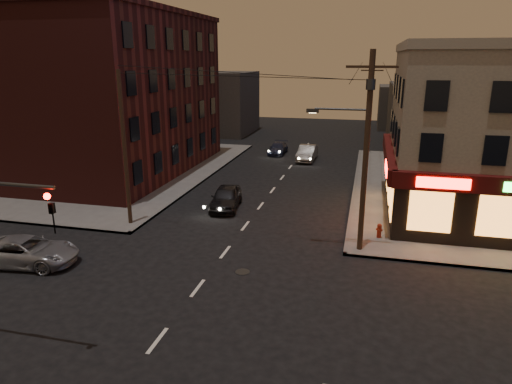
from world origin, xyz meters
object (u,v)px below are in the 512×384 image
(suv_cross, at_px, (26,251))
(sedan_far, at_px, (278,148))
(sedan_near, at_px, (226,197))
(sedan_mid, at_px, (307,153))
(fire_hydrant, at_px, (379,230))

(suv_cross, distance_m, sedan_far, 30.15)
(sedan_near, xyz_separation_m, sedan_mid, (3.28, 16.18, 0.00))
(suv_cross, bearing_deg, fire_hydrant, -73.54)
(sedan_near, relative_size, sedan_mid, 0.96)
(fire_hydrant, bearing_deg, sedan_far, 114.68)
(sedan_near, distance_m, fire_hydrant, 10.52)
(sedan_far, relative_size, fire_hydrant, 4.97)
(sedan_near, bearing_deg, suv_cross, -129.63)
(sedan_near, bearing_deg, fire_hydrant, -25.88)
(sedan_far, bearing_deg, sedan_near, -89.59)
(sedan_near, height_order, sedan_far, sedan_near)
(fire_hydrant, bearing_deg, sedan_mid, 108.90)
(sedan_near, relative_size, fire_hydrant, 5.38)
(sedan_near, distance_m, sedan_mid, 16.51)
(sedan_near, distance_m, sedan_far, 18.67)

